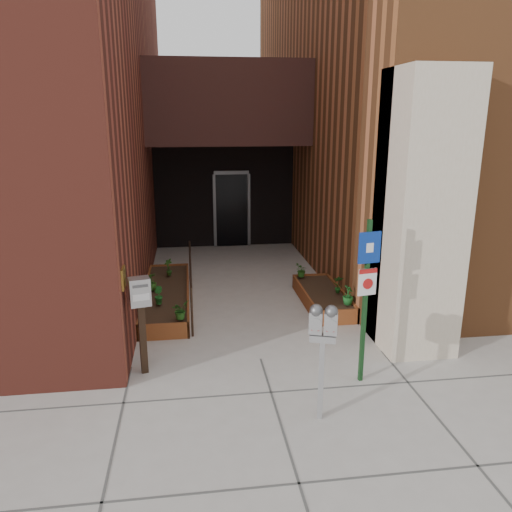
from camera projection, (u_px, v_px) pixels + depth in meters
name	position (u px, v px, depth m)	size (l,w,h in m)	color
ground	(261.00, 359.00, 7.87)	(80.00, 80.00, 0.00)	#9E9991
architecture	(217.00, 66.00, 13.08)	(20.00, 14.60, 10.00)	maroon
planter_left	(167.00, 297.00, 10.21)	(0.90, 3.60, 0.30)	brown
planter_right	(323.00, 298.00, 10.14)	(0.80, 2.20, 0.30)	brown
handrail	(190.00, 268.00, 10.06)	(0.04, 3.34, 0.90)	black
parking_meter	(323.00, 332.00, 6.02)	(0.36, 0.22, 1.54)	#99999C
sign_post	(367.00, 285.00, 6.84)	(0.32, 0.10, 2.38)	#153A19
payment_dropbox	(141.00, 305.00, 7.19)	(0.34, 0.28, 1.48)	black
shrub_left_a	(180.00, 310.00, 8.63)	(0.29, 0.29, 0.32)	#225418
shrub_left_b	(158.00, 295.00, 9.32)	(0.19, 0.19, 0.34)	#1C631F
shrub_left_c	(152.00, 282.00, 10.07)	(0.20, 0.20, 0.35)	#285719
shrub_left_d	(169.00, 267.00, 10.98)	(0.20, 0.20, 0.38)	#245317
shrub_right_a	(348.00, 295.00, 9.29)	(0.20, 0.20, 0.36)	#18551E
shrub_right_b	(338.00, 284.00, 9.89)	(0.19, 0.19, 0.36)	#195819
shrub_right_c	(301.00, 271.00, 10.88)	(0.27, 0.27, 0.30)	#245819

